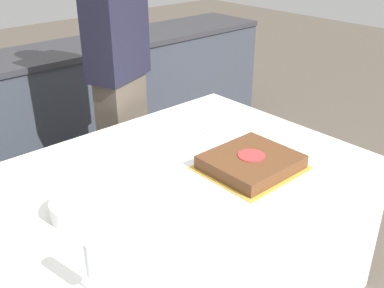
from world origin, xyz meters
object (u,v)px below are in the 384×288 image
(cake, at_px, (251,162))
(wine_glass, at_px, (93,261))
(plate_stack, at_px, (78,208))
(person_cutting_cake, at_px, (120,82))

(cake, bearing_deg, wine_glass, -167.32)
(wine_glass, bearing_deg, cake, 12.68)
(cake, height_order, plate_stack, same)
(wine_glass, relative_size, person_cutting_cake, 0.11)
(cake, xyz_separation_m, wine_glass, (-0.90, -0.20, 0.10))
(wine_glass, bearing_deg, plate_stack, 68.25)
(cake, distance_m, wine_glass, 0.93)
(cake, relative_size, plate_stack, 2.08)
(plate_stack, height_order, person_cutting_cake, person_cutting_cake)
(plate_stack, height_order, wine_glass, wine_glass)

